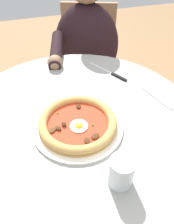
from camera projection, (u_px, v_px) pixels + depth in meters
ground_plane at (81, 209)px, 1.31m from camera, size 6.00×6.00×0.02m
dining_table at (78, 145)px, 0.90m from camera, size 0.89×0.89×0.75m
pizza_on_plate at (78, 124)px, 0.74m from camera, size 0.30×0.30×0.04m
water_glass at (121, 173)px, 0.58m from camera, size 0.07×0.07×0.09m
steak_knife at (113, 74)px, 0.98m from camera, size 0.19×0.11×0.01m
fork_utensil at (156, 97)px, 0.87m from camera, size 0.16×0.05×0.00m
diner_person at (86, 76)px, 1.43m from camera, size 0.48×0.46×1.10m
cafe_chair_diner at (88, 60)px, 1.50m from camera, size 0.49×0.49×0.86m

